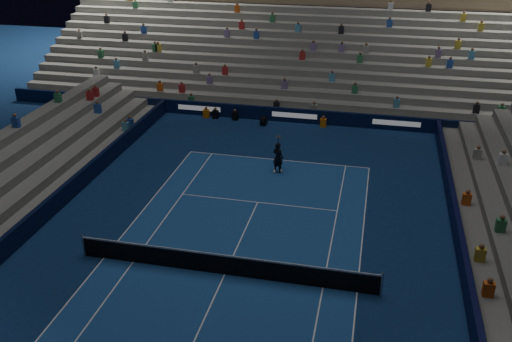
% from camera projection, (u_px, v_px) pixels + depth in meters
% --- Properties ---
extents(ground, '(90.00, 90.00, 0.00)m').
position_uv_depth(ground, '(225.00, 274.00, 23.52)').
color(ground, '#0C234D').
rests_on(ground, ground).
extents(court_surface, '(10.97, 23.77, 0.01)m').
position_uv_depth(court_surface, '(225.00, 274.00, 23.52)').
color(court_surface, navy).
rests_on(court_surface, ground).
extents(sponsor_barrier_far, '(44.00, 0.25, 1.00)m').
position_uv_depth(sponsor_barrier_far, '(295.00, 115.00, 39.58)').
color(sponsor_barrier_far, black).
rests_on(sponsor_barrier_far, ground).
extents(sponsor_barrier_east, '(0.25, 37.00, 1.00)m').
position_uv_depth(sponsor_barrier_east, '(470.00, 297.00, 21.39)').
color(sponsor_barrier_east, black).
rests_on(sponsor_barrier_east, ground).
extents(sponsor_barrier_west, '(0.25, 37.00, 1.00)m').
position_uv_depth(sponsor_barrier_west, '(16.00, 237.00, 25.21)').
color(sponsor_barrier_west, black).
rests_on(sponsor_barrier_west, ground).
extents(grandstand_main, '(44.00, 15.20, 11.20)m').
position_uv_depth(grandstand_main, '(314.00, 45.00, 46.61)').
color(grandstand_main, slate).
rests_on(grandstand_main, ground).
extents(tennis_net, '(12.90, 0.10, 1.10)m').
position_uv_depth(tennis_net, '(224.00, 264.00, 23.30)').
color(tennis_net, '#B2B2B7').
rests_on(tennis_net, ground).
extents(tennis_player, '(0.78, 0.65, 1.82)m').
position_uv_depth(tennis_player, '(278.00, 158.00, 32.05)').
color(tennis_player, black).
rests_on(tennis_player, ground).
extents(broadcast_camera, '(0.46, 0.87, 0.53)m').
position_uv_depth(broadcast_camera, '(264.00, 121.00, 39.15)').
color(broadcast_camera, black).
rests_on(broadcast_camera, ground).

